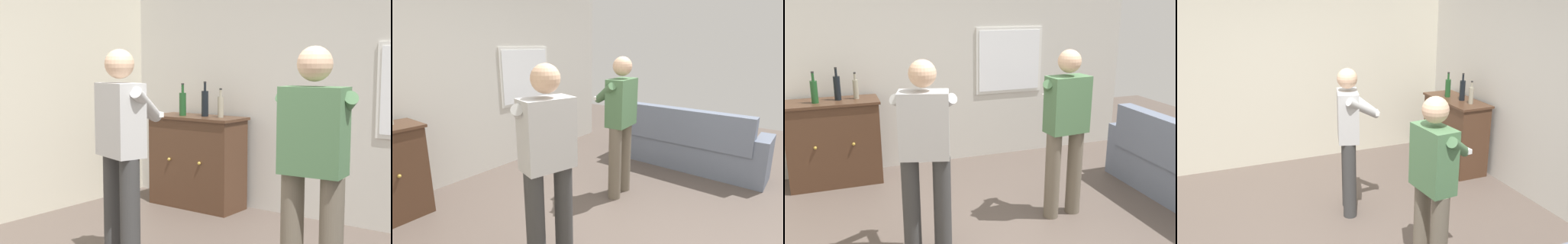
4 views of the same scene
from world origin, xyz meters
TOP-DOWN VIEW (x-y plane):
  - ground at (0.00, 0.00)m, footprint 10.40×10.40m
  - wall_back_with_window at (0.02, 2.66)m, footprint 5.20×0.15m
  - couch at (1.98, 0.40)m, footprint 0.57×2.26m
  - person_standing_left at (-0.80, 0.46)m, footprint 0.54×0.52m
  - person_standing_right at (0.64, 0.70)m, footprint 0.56×0.49m

SIDE VIEW (x-z plane):
  - ground at x=0.00m, z-range 0.00..0.00m
  - couch at x=1.98m, z-range -0.11..0.82m
  - person_standing_left at x=-0.80m, z-range 0.10..1.78m
  - person_standing_right at x=0.64m, z-range 0.10..1.78m
  - wall_back_with_window at x=0.02m, z-range 0.00..2.80m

